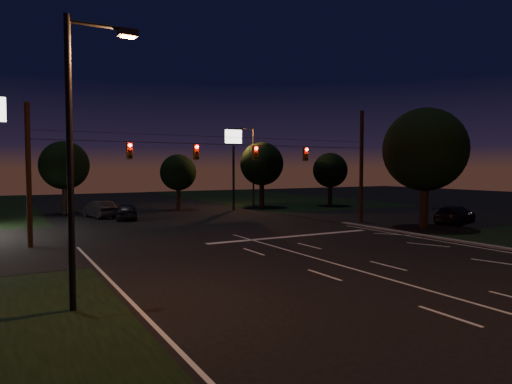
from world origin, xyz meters
TOP-DOWN VIEW (x-y plane):
  - ground at (0.00, 0.00)m, footprint 140.00×140.00m
  - cross_street_right at (20.00, 16.00)m, footprint 20.00×16.00m
  - stop_bar at (3.00, 11.50)m, footprint 12.00×0.50m
  - utility_pole_right at (12.00, 15.00)m, footprint 0.30×0.30m
  - utility_pole_left at (-12.00, 15.00)m, footprint 0.28×0.28m
  - signal_span at (-0.00, 14.96)m, footprint 24.00×0.40m
  - pole_sign_right at (8.00, 30.00)m, footprint 1.80×0.30m
  - street_light_left at (-11.24, 2.00)m, footprint 2.20×0.35m
  - street_light_right_far at (11.24, 32.00)m, footprint 2.20×0.35m
  - tree_right_near at (13.53, 10.17)m, footprint 6.00×6.00m
  - tree_far_b at (-7.98, 34.13)m, footprint 4.60×4.60m
  - tree_far_c at (3.02, 33.10)m, footprint 3.80×3.80m
  - tree_far_d at (12.02, 31.13)m, footprint 4.80×4.80m
  - tree_far_e at (20.02, 29.11)m, footprint 4.00×4.00m
  - car_oncoming_a at (-4.00, 26.47)m, footprint 2.55×4.50m
  - car_oncoming_b at (-5.77, 29.13)m, footprint 2.53×4.82m
  - car_cross at (18.06, 10.85)m, footprint 5.39×3.56m

SIDE VIEW (x-z plane):
  - ground at x=0.00m, z-range 0.00..0.00m
  - cross_street_right at x=20.00m, z-range -0.01..0.01m
  - utility_pole_right at x=12.00m, z-range -4.50..4.50m
  - utility_pole_left at x=-12.00m, z-range -4.00..4.00m
  - stop_bar at x=3.00m, z-range 0.00..0.01m
  - car_oncoming_a at x=-4.00m, z-range 0.00..1.44m
  - car_cross at x=18.06m, z-range 0.00..1.45m
  - car_oncoming_b at x=-5.77m, z-range 0.00..1.51m
  - tree_far_c at x=3.02m, z-range 0.97..6.83m
  - tree_far_e at x=20.02m, z-range 1.03..7.20m
  - tree_far_b at x=-7.98m, z-range 1.12..8.10m
  - tree_far_d at x=12.02m, z-range 1.18..8.47m
  - street_light_left at x=-11.24m, z-range 0.74..9.74m
  - street_light_right_far at x=11.24m, z-range 0.74..9.74m
  - signal_span at x=0.00m, z-range 4.72..6.28m
  - tree_right_near at x=13.53m, z-range 1.30..10.06m
  - pole_sign_right at x=8.00m, z-range 2.04..10.44m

